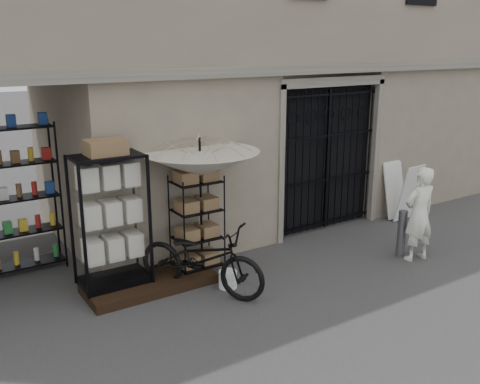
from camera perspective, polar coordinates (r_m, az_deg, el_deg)
ground at (r=8.67m, az=9.68°, el=-9.95°), size 80.00×80.00×0.00m
main_building at (r=11.10m, az=-4.13°, el=19.67°), size 14.00×4.00×9.00m
iron_gate at (r=10.92m, az=8.74°, el=3.77°), size 2.50×0.21×3.00m
step_platform at (r=8.62m, az=-9.63°, el=-9.55°), size 2.00×0.90×0.15m
display_cabinet at (r=8.22m, az=-13.56°, el=-3.70°), size 1.12×0.85×2.17m
wire_rack at (r=8.76m, az=-4.60°, el=-3.68°), size 0.82×0.65×1.68m
market_umbrella at (r=8.52m, az=-4.29°, el=3.73°), size 1.82×1.86×2.73m
white_bucket at (r=8.48m, az=-1.31°, el=-9.28°), size 0.33×0.33×0.28m
bicycle at (r=8.42m, az=-4.10°, el=-10.54°), size 1.21×1.33×2.10m
steel_bollard at (r=10.00m, az=16.86°, el=-4.25°), size 0.19×0.19×0.85m
shopkeeper at (r=10.07m, az=18.16°, el=-6.80°), size 0.79×1.74×0.40m
easel_sign at (r=11.98m, az=16.88°, el=0.06°), size 0.63×0.71×1.23m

